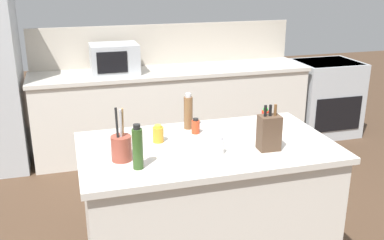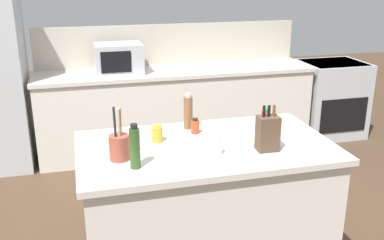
# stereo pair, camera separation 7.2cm
# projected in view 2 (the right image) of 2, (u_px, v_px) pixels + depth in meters

# --- Properties ---
(back_counter_run) EXTENTS (3.07, 0.66, 0.94)m
(back_counter_run) POSITION_uv_depth(u_px,v_px,m) (177.00, 110.00, 5.11)
(back_counter_run) COLOR beige
(back_counter_run) RESTS_ON ground_plane
(wall_backsplash) EXTENTS (3.03, 0.03, 0.46)m
(wall_backsplash) POSITION_uv_depth(u_px,v_px,m) (170.00, 44.00, 5.17)
(wall_backsplash) COLOR #B2A899
(wall_backsplash) RESTS_ON back_counter_run
(kitchen_island) EXTENTS (1.62, 0.92, 0.94)m
(kitchen_island) POSITION_uv_depth(u_px,v_px,m) (205.00, 209.00, 3.02)
(kitchen_island) COLOR beige
(kitchen_island) RESTS_ON ground_plane
(range_oven) EXTENTS (0.76, 0.65, 0.92)m
(range_oven) POSITION_uv_depth(u_px,v_px,m) (330.00, 98.00, 5.57)
(range_oven) COLOR #ADB2B7
(range_oven) RESTS_ON ground_plane
(microwave) EXTENTS (0.50, 0.39, 0.31)m
(microwave) POSITION_uv_depth(u_px,v_px,m) (119.00, 58.00, 4.75)
(microwave) COLOR #ADB2B7
(microwave) RESTS_ON back_counter_run
(knife_block) EXTENTS (0.13, 0.10, 0.29)m
(knife_block) POSITION_uv_depth(u_px,v_px,m) (268.00, 133.00, 2.75)
(knife_block) COLOR #4C3828
(knife_block) RESTS_ON kitchen_island
(utensil_crock) EXTENTS (0.12, 0.12, 0.32)m
(utensil_crock) POSITION_uv_depth(u_px,v_px,m) (119.00, 146.00, 2.62)
(utensil_crock) COLOR brown
(utensil_crock) RESTS_ON kitchen_island
(hot_sauce_bottle) EXTENTS (0.05, 0.05, 0.17)m
(hot_sauce_bottle) POSITION_uv_depth(u_px,v_px,m) (265.00, 122.00, 3.05)
(hot_sauce_bottle) COLOR red
(hot_sauce_bottle) RESTS_ON kitchen_island
(honey_jar) EXTENTS (0.07, 0.07, 0.12)m
(honey_jar) POSITION_uv_depth(u_px,v_px,m) (157.00, 134.00, 2.90)
(honey_jar) COLOR gold
(honey_jar) RESTS_ON kitchen_island
(spice_jar_paprika) EXTENTS (0.06, 0.06, 0.11)m
(spice_jar_paprika) POSITION_uv_depth(u_px,v_px,m) (195.00, 126.00, 3.05)
(spice_jar_paprika) COLOR #B73D1E
(spice_jar_paprika) RESTS_ON kitchen_island
(salt_shaker) EXTENTS (0.04, 0.04, 0.11)m
(salt_shaker) POSITION_uv_depth(u_px,v_px,m) (218.00, 146.00, 2.71)
(salt_shaker) COLOR silver
(salt_shaker) RESTS_ON kitchen_island
(olive_oil_bottle) EXTENTS (0.06, 0.06, 0.26)m
(olive_oil_bottle) POSITION_uv_depth(u_px,v_px,m) (135.00, 147.00, 2.50)
(olive_oil_bottle) COLOR #2D4C1E
(olive_oil_bottle) RESTS_ON kitchen_island
(pepper_grinder) EXTENTS (0.06, 0.06, 0.26)m
(pepper_grinder) POSITION_uv_depth(u_px,v_px,m) (188.00, 112.00, 3.12)
(pepper_grinder) COLOR brown
(pepper_grinder) RESTS_ON kitchen_island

